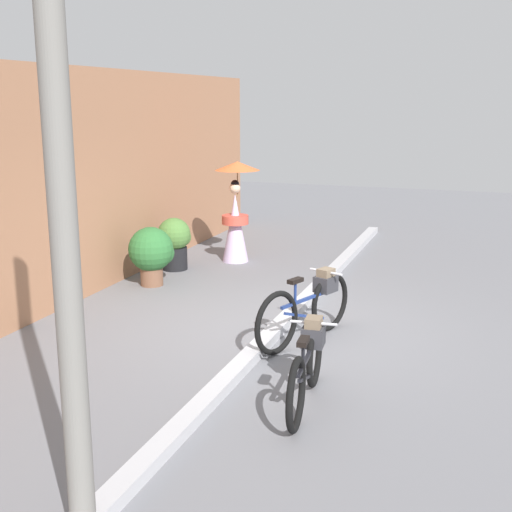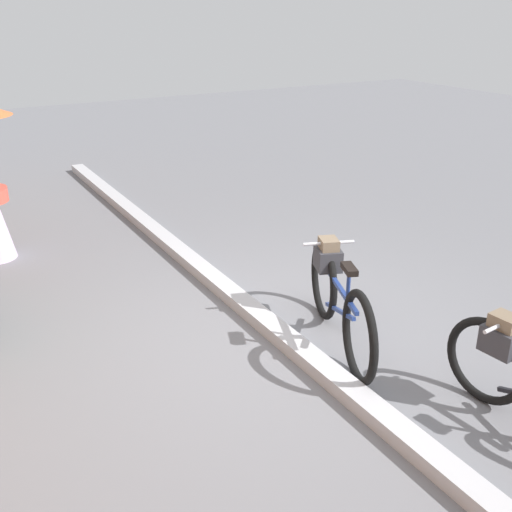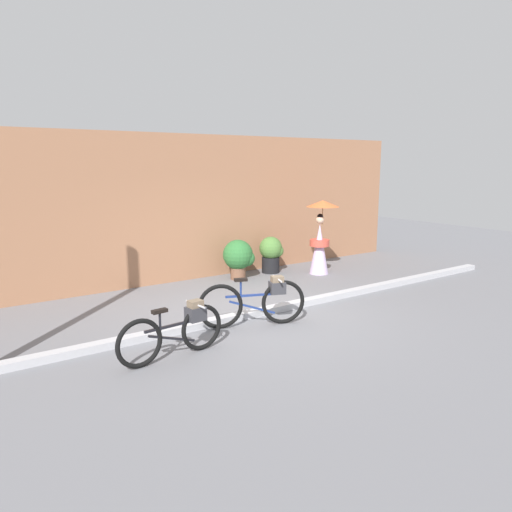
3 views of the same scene
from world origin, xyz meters
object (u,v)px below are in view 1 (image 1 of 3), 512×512
(utility_pole, at_px, (61,188))
(person_with_parasol, at_px, (236,211))
(potted_plant_small, at_px, (152,252))
(bicycle_near_officer, at_px, (308,306))
(bicycle_far_side, at_px, (307,364))
(potted_plant_by_door, at_px, (175,241))

(utility_pole, bearing_deg, person_with_parasol, 13.78)
(potted_plant_small, bearing_deg, person_with_parasol, -18.54)
(potted_plant_small, bearing_deg, bicycle_near_officer, -118.34)
(person_with_parasol, bearing_deg, potted_plant_small, 161.46)
(bicycle_far_side, relative_size, potted_plant_by_door, 1.85)
(bicycle_far_side, bearing_deg, potted_plant_by_door, 39.38)
(bicycle_near_officer, height_order, potted_plant_small, potted_plant_small)
(potted_plant_by_door, height_order, utility_pole, utility_pole)
(person_with_parasol, xyz_separation_m, potted_plant_small, (-1.98, 0.66, -0.39))
(bicycle_far_side, relative_size, potted_plant_small, 1.79)
(potted_plant_small, xyz_separation_m, utility_pole, (-5.86, -2.59, 1.86))
(potted_plant_by_door, relative_size, potted_plant_small, 0.96)
(person_with_parasol, xyz_separation_m, potted_plant_by_door, (-0.93, 0.79, -0.42))
(person_with_parasol, relative_size, potted_plant_small, 1.93)
(potted_plant_by_door, xyz_separation_m, potted_plant_small, (-1.05, -0.12, 0.03))
(potted_plant_small, bearing_deg, potted_plant_by_door, 6.59)
(bicycle_near_officer, relative_size, potted_plant_by_door, 1.92)
(bicycle_far_side, xyz_separation_m, person_with_parasol, (5.33, 2.83, 0.53))
(potted_plant_small, bearing_deg, utility_pole, -156.18)
(potted_plant_small, relative_size, utility_pole, 0.20)
(bicycle_near_officer, bearing_deg, potted_plant_by_door, 49.52)
(bicycle_far_side, distance_m, potted_plant_small, 4.84)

